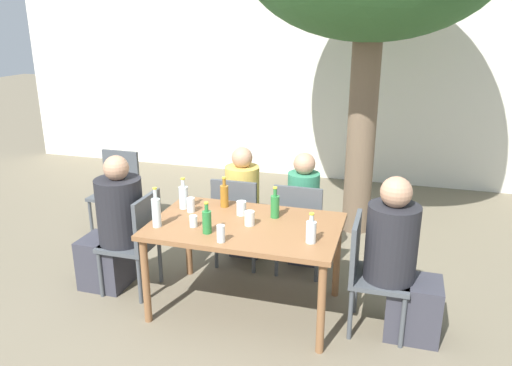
# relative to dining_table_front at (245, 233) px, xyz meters

# --- Properties ---
(ground_plane) EXTENTS (30.00, 30.00, 0.00)m
(ground_plane) POSITION_rel_dining_table_front_xyz_m (0.00, 0.00, -0.69)
(ground_plane) COLOR #706651
(cafe_building_wall) EXTENTS (10.00, 0.08, 2.80)m
(cafe_building_wall) POSITION_rel_dining_table_front_xyz_m (0.00, 3.83, 0.71)
(cafe_building_wall) COLOR white
(cafe_building_wall) RESTS_ON ground_plane
(dining_table_front) EXTENTS (1.51, 0.94, 0.77)m
(dining_table_front) POSITION_rel_dining_table_front_xyz_m (0.00, 0.00, 0.00)
(dining_table_front) COLOR brown
(dining_table_front) RESTS_ON ground_plane
(patio_chair_0) EXTENTS (0.44, 0.44, 0.91)m
(patio_chair_0) POSITION_rel_dining_table_front_xyz_m (-0.99, 0.00, -0.17)
(patio_chair_0) COLOR #474C51
(patio_chair_0) RESTS_ON ground_plane
(patio_chair_1) EXTENTS (0.44, 0.44, 0.91)m
(patio_chair_1) POSITION_rel_dining_table_front_xyz_m (0.99, 0.00, -0.17)
(patio_chair_1) COLOR #474C51
(patio_chair_1) RESTS_ON ground_plane
(patio_chair_2) EXTENTS (0.44, 0.44, 0.91)m
(patio_chair_2) POSITION_rel_dining_table_front_xyz_m (-0.30, 0.70, -0.17)
(patio_chair_2) COLOR #474C51
(patio_chair_2) RESTS_ON ground_plane
(patio_chair_3) EXTENTS (0.44, 0.44, 0.91)m
(patio_chair_3) POSITION_rel_dining_table_front_xyz_m (0.30, 0.70, -0.17)
(patio_chair_3) COLOR #474C51
(patio_chair_3) RESTS_ON ground_plane
(patio_chair_4) EXTENTS (0.44, 0.44, 0.91)m
(patio_chair_4) POSITION_rel_dining_table_front_xyz_m (-1.89, 1.16, -0.17)
(patio_chair_4) COLOR #474C51
(patio_chair_4) RESTS_ON ground_plane
(person_seated_0) EXTENTS (0.60, 0.40, 1.25)m
(person_seated_0) POSITION_rel_dining_table_front_xyz_m (-1.22, -0.00, -0.12)
(person_seated_0) COLOR #383842
(person_seated_0) RESTS_ON ground_plane
(person_seated_1) EXTENTS (0.59, 0.38, 1.26)m
(person_seated_1) POSITION_rel_dining_table_front_xyz_m (1.22, -0.00, -0.11)
(person_seated_1) COLOR #383842
(person_seated_1) RESTS_ON ground_plane
(person_seated_2) EXTENTS (0.33, 0.57, 1.17)m
(person_seated_2) POSITION_rel_dining_table_front_xyz_m (-0.30, 0.94, -0.17)
(person_seated_2) COLOR #383842
(person_seated_2) RESTS_ON ground_plane
(person_seated_3) EXTENTS (0.30, 0.55, 1.16)m
(person_seated_3) POSITION_rel_dining_table_front_xyz_m (0.30, 0.95, -0.18)
(person_seated_3) COLOR #383842
(person_seated_3) RESTS_ON ground_plane
(green_bottle_0) EXTENTS (0.07, 0.07, 0.26)m
(green_bottle_0) POSITION_rel_dining_table_front_xyz_m (0.19, 0.20, 0.18)
(green_bottle_0) COLOR #287A38
(green_bottle_0) RESTS_ON dining_table_front
(water_bottle_1) EXTENTS (0.08, 0.08, 0.27)m
(water_bottle_1) POSITION_rel_dining_table_front_xyz_m (-0.62, 0.18, 0.19)
(water_bottle_1) COLOR silver
(water_bottle_1) RESTS_ON dining_table_front
(amber_bottle_2) EXTENTS (0.07, 0.07, 0.27)m
(amber_bottle_2) POSITION_rel_dining_table_front_xyz_m (-0.29, 0.32, 0.18)
(amber_bottle_2) COLOR #9E661E
(amber_bottle_2) RESTS_ON dining_table_front
(green_bottle_3) EXTENTS (0.07, 0.07, 0.25)m
(green_bottle_3) POSITION_rel_dining_table_front_xyz_m (-0.23, -0.25, 0.18)
(green_bottle_3) COLOR #287A38
(green_bottle_3) RESTS_ON dining_table_front
(water_bottle_4) EXTENTS (0.07, 0.07, 0.32)m
(water_bottle_4) POSITION_rel_dining_table_front_xyz_m (-0.65, -0.25, 0.21)
(water_bottle_4) COLOR silver
(water_bottle_4) RESTS_ON dining_table_front
(water_bottle_5) EXTENTS (0.08, 0.08, 0.23)m
(water_bottle_5) POSITION_rel_dining_table_front_xyz_m (0.57, -0.19, 0.17)
(water_bottle_5) COLOR silver
(water_bottle_5) RESTS_ON dining_table_front
(drinking_glass_0) EXTENTS (0.06, 0.06, 0.09)m
(drinking_glass_0) POSITION_rel_dining_table_front_xyz_m (-0.38, -0.17, 0.12)
(drinking_glass_0) COLOR white
(drinking_glass_0) RESTS_ON dining_table_front
(drinking_glass_1) EXTENTS (0.07, 0.07, 0.12)m
(drinking_glass_1) POSITION_rel_dining_table_front_xyz_m (-0.52, 0.12, 0.14)
(drinking_glass_1) COLOR white
(drinking_glass_1) RESTS_ON dining_table_front
(drinking_glass_2) EXTENTS (0.08, 0.08, 0.12)m
(drinking_glass_2) POSITION_rel_dining_table_front_xyz_m (0.04, -0.01, 0.14)
(drinking_glass_2) COLOR silver
(drinking_glass_2) RESTS_ON dining_table_front
(drinking_glass_3) EXTENTS (0.08, 0.08, 0.12)m
(drinking_glass_3) POSITION_rel_dining_table_front_xyz_m (-0.09, 0.18, 0.14)
(drinking_glass_3) COLOR silver
(drinking_glass_3) RESTS_ON dining_table_front
(drinking_glass_4) EXTENTS (0.06, 0.06, 0.13)m
(drinking_glass_4) POSITION_rel_dining_table_front_xyz_m (-0.07, -0.37, 0.14)
(drinking_glass_4) COLOR silver
(drinking_glass_4) RESTS_ON dining_table_front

